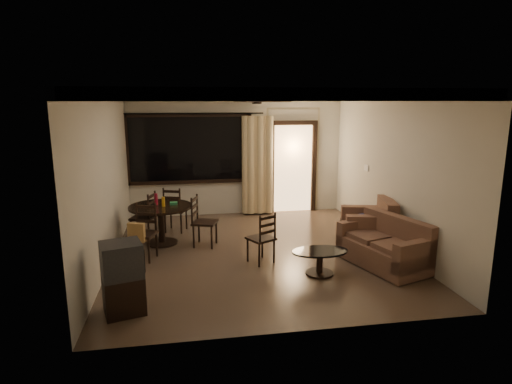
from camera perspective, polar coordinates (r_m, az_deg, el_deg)
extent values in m
plane|color=#7F6651|center=(7.76, 0.10, -7.98)|extent=(5.50, 5.50, 0.00)
plane|color=beige|center=(10.09, -2.55, 4.90)|extent=(5.00, 0.00, 5.00)
plane|color=beige|center=(4.77, 5.69, -3.36)|extent=(5.00, 0.00, 5.00)
plane|color=beige|center=(7.40, -19.35, 1.57)|extent=(0.00, 5.50, 5.50)
plane|color=beige|center=(8.19, 17.62, 2.65)|extent=(0.00, 5.50, 5.50)
plane|color=white|center=(7.29, 0.10, 13.16)|extent=(5.50, 5.50, 0.00)
cube|color=black|center=(9.96, -8.85, 5.69)|extent=(2.70, 0.04, 1.45)
cylinder|color=black|center=(9.82, -8.41, 10.32)|extent=(3.20, 0.03, 0.03)
cube|color=#FFC684|center=(10.35, 4.95, 3.09)|extent=(0.91, 0.03, 2.08)
cube|color=white|center=(9.14, 14.52, 3.13)|extent=(0.02, 0.18, 0.12)
cylinder|color=black|center=(7.29, 0.10, 12.69)|extent=(0.03, 0.03, 0.12)
cylinder|color=black|center=(7.29, 0.10, 11.98)|extent=(0.16, 0.16, 0.08)
cylinder|color=black|center=(8.20, -12.61, -1.92)|extent=(1.18, 1.18, 0.04)
cylinder|color=black|center=(8.29, -12.50, -4.30)|extent=(0.12, 0.12, 0.69)
cylinder|color=black|center=(8.40, -12.39, -6.59)|extent=(0.59, 0.59, 0.03)
cylinder|color=maroon|center=(8.25, -13.17, -0.93)|extent=(0.06, 0.06, 0.22)
cylinder|color=orange|center=(8.10, -12.26, -1.28)|extent=(0.06, 0.06, 0.18)
cube|color=#28874C|center=(8.22, -10.92, -1.49)|extent=(0.14, 0.10, 0.05)
cube|color=black|center=(8.56, -14.80, -3.31)|extent=(0.53, 0.53, 0.04)
cube|color=black|center=(8.00, -6.84, -4.05)|extent=(0.53, 0.53, 0.04)
cube|color=black|center=(7.52, -14.89, -5.45)|extent=(0.53, 0.53, 0.04)
cube|color=tan|center=(7.29, -15.65, -5.23)|extent=(0.29, 0.17, 0.32)
cube|color=black|center=(8.99, -10.68, -2.37)|extent=(0.53, 0.53, 0.04)
cube|color=black|center=(5.85, -17.21, -12.91)|extent=(0.59, 0.56, 0.49)
cube|color=black|center=(5.67, -17.51, -8.61)|extent=(0.59, 0.56, 0.44)
cube|color=black|center=(5.71, -15.03, -8.33)|extent=(0.12, 0.35, 0.30)
cube|color=#41201E|center=(7.37, 16.57, -7.94)|extent=(1.20, 1.65, 0.37)
cube|color=#41201E|center=(7.48, 18.39, -5.30)|extent=(0.62, 1.47, 0.60)
cube|color=#41201E|center=(6.88, 20.46, -8.02)|extent=(0.80, 0.40, 0.46)
cube|color=#41201E|center=(7.77, 13.31, -5.28)|extent=(0.80, 0.40, 0.46)
cube|color=#41201E|center=(7.27, 16.41, -6.43)|extent=(0.92, 1.40, 0.11)
cube|color=#41201E|center=(8.18, 14.59, -5.62)|extent=(1.07, 1.07, 0.42)
cube|color=#41201E|center=(8.15, 17.07, -3.31)|extent=(0.41, 0.91, 0.68)
cube|color=#41201E|center=(7.79, 15.13, -4.94)|extent=(0.91, 0.39, 0.52)
cube|color=#41201E|center=(8.45, 14.25, -3.56)|extent=(0.91, 0.39, 0.52)
cube|color=#41201E|center=(8.10, 14.32, -4.01)|extent=(0.77, 0.81, 0.13)
ellipsoid|color=navy|center=(8.07, 14.36, -3.24)|extent=(0.38, 0.31, 0.11)
ellipsoid|color=black|center=(6.77, 8.53, -7.84)|extent=(0.88, 0.53, 0.03)
cylinder|color=black|center=(6.83, 8.48, -9.31)|extent=(0.10, 0.10, 0.35)
cylinder|color=black|center=(6.90, 8.44, -10.64)|extent=(0.43, 0.43, 0.03)
cube|color=black|center=(7.16, 0.65, -6.21)|extent=(0.53, 0.53, 0.04)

